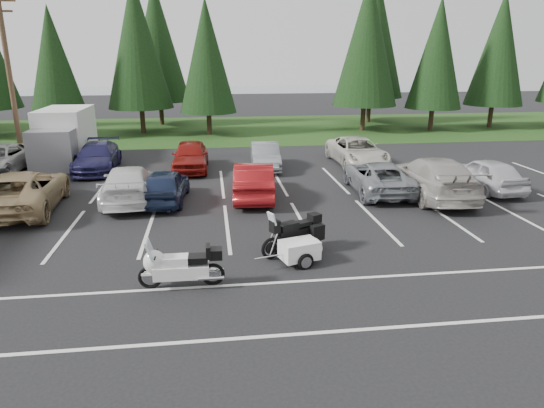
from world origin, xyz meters
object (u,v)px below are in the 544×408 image
at_px(utility_pole, 10,76).
at_px(touring_motorcycle, 181,263).
at_px(car_near_3, 129,184).
at_px(car_far_2, 190,156).
at_px(car_near_5, 254,180).
at_px(car_near_8, 486,174).
at_px(car_near_4, 165,186).
at_px(car_near_6, 378,177).
at_px(cargo_trailer, 299,252).
at_px(adventure_motorcycle, 293,231).
at_px(car_far_1, 97,157).
at_px(car_near_7, 433,177).
at_px(box_truck, 62,137).
at_px(car_far_3, 265,156).
at_px(car_far_4, 357,151).
at_px(car_near_2, 23,191).

height_order(utility_pole, touring_motorcycle, utility_pole).
distance_m(utility_pole, car_near_3, 10.68).
relative_size(car_far_2, touring_motorcycle, 1.80).
distance_m(car_near_5, car_far_2, 6.14).
height_order(car_near_8, car_far_2, car_far_2).
relative_size(car_near_4, car_near_8, 0.96).
relative_size(car_near_4, car_near_6, 0.83).
bearing_deg(car_far_2, cargo_trailer, -73.25).
distance_m(car_near_8, adventure_motorcycle, 11.39).
relative_size(car_far_1, car_far_2, 1.10).
distance_m(car_near_4, car_near_6, 9.04).
bearing_deg(car_near_7, touring_motorcycle, 38.82).
bearing_deg(car_near_6, adventure_motorcycle, 55.58).
bearing_deg(car_near_6, cargo_trailer, 59.13).
xyz_separation_m(box_truck, adventure_motorcycle, (10.37, -14.09, -0.72)).
bearing_deg(car_near_3, cargo_trailer, 125.85).
relative_size(utility_pole, cargo_trailer, 5.87).
xyz_separation_m(car_near_7, car_far_1, (-15.06, 6.73, -0.13)).
distance_m(utility_pole, car_far_3, 13.65).
bearing_deg(cargo_trailer, car_far_3, 71.47).
relative_size(car_near_5, car_far_4, 0.89).
distance_m(car_near_5, car_near_8, 10.29).
height_order(box_truck, car_near_7, box_truck).
relative_size(car_near_3, car_near_6, 1.02).
relative_size(car_near_8, car_far_2, 0.96).
height_order(box_truck, car_near_4, box_truck).
xyz_separation_m(car_near_7, car_far_2, (-10.30, 6.26, -0.09)).
xyz_separation_m(car_near_2, car_far_4, (15.10, 6.29, -0.06)).
bearing_deg(car_far_3, car_near_8, -27.74).
xyz_separation_m(box_truck, car_far_1, (2.22, -2.03, -0.74)).
relative_size(box_truck, car_near_4, 1.38).
height_order(car_near_7, car_far_1, car_near_7).
bearing_deg(car_near_7, utility_pole, -19.64).
distance_m(car_near_2, car_near_7, 16.44).
xyz_separation_m(box_truck, car_near_3, (4.66, -7.84, -0.73)).
bearing_deg(car_near_7, adventure_motorcycle, 41.22).
relative_size(car_far_1, cargo_trailer, 3.18).
relative_size(utility_pole, car_near_3, 1.80).
xyz_separation_m(utility_pole, car_far_3, (12.86, -2.18, -4.03)).
height_order(utility_pole, car_near_4, utility_pole).
xyz_separation_m(car_near_4, adventure_motorcycle, (4.22, -5.93, 0.04)).
bearing_deg(car_near_7, car_near_8, -162.68).
bearing_deg(car_near_6, utility_pole, -19.89).
xyz_separation_m(car_far_3, touring_motorcycle, (-3.70, -13.23, 0.01)).
bearing_deg(car_far_2, car_near_4, -97.21).
height_order(car_near_6, car_far_4, car_far_4).
distance_m(car_near_5, car_far_4, 8.39).
bearing_deg(car_far_2, car_far_3, -1.52).
distance_m(utility_pole, car_near_4, 11.89).
xyz_separation_m(car_near_4, cargo_trailer, (4.29, -6.69, -0.33)).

